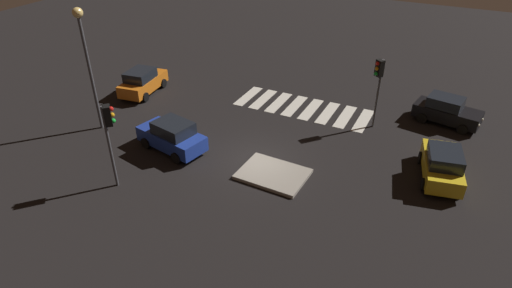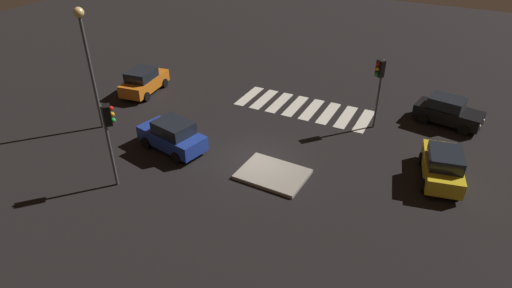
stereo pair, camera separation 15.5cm
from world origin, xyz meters
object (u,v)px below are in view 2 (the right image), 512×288
(car_blue, at_px, (172,136))
(traffic_light_south, at_px, (379,78))
(traffic_island, at_px, (273,174))
(street_lamp, at_px, (86,48))
(car_yellow, at_px, (443,165))
(traffic_light_north, at_px, (109,126))
(car_orange, at_px, (144,81))
(car_black, at_px, (448,111))

(car_blue, relative_size, traffic_light_south, 0.99)
(traffic_island, distance_m, street_lamp, 12.33)
(car_blue, relative_size, street_lamp, 0.59)
(car_yellow, bearing_deg, traffic_light_north, 106.90)
(car_blue, distance_m, car_orange, 8.15)
(car_black, bearing_deg, traffic_light_south, -136.98)
(traffic_light_south, bearing_deg, street_lamp, -27.24)
(car_blue, height_order, car_orange, car_blue)
(traffic_light_south, height_order, street_lamp, street_lamp)
(traffic_island, relative_size, car_yellow, 0.83)
(traffic_light_south, bearing_deg, car_orange, -45.82)
(street_lamp, bearing_deg, car_blue, 178.75)
(traffic_island, bearing_deg, car_black, -126.21)
(street_lamp, bearing_deg, car_yellow, -169.47)
(car_black, height_order, street_lamp, street_lamp)
(car_yellow, height_order, traffic_light_south, traffic_light_south)
(car_black, xyz_separation_m, traffic_light_north, (13.55, 13.77, 2.43))
(car_orange, bearing_deg, street_lamp, -177.26)
(car_orange, xyz_separation_m, car_black, (-19.41, -4.70, -0.03))
(traffic_island, bearing_deg, car_orange, -22.40)
(car_orange, bearing_deg, traffic_light_north, -154.61)
(traffic_island, distance_m, car_orange, 13.29)
(car_orange, xyz_separation_m, traffic_light_north, (-5.86, 9.06, 2.41))
(car_blue, height_order, traffic_light_south, traffic_light_south)
(traffic_light_south, bearing_deg, traffic_island, 12.14)
(car_blue, relative_size, car_yellow, 1.02)
(traffic_light_north, bearing_deg, car_blue, 39.60)
(street_lamp, bearing_deg, traffic_light_south, -153.42)
(car_blue, xyz_separation_m, traffic_light_south, (-9.23, -7.40, 2.38))
(car_blue, distance_m, traffic_light_south, 12.07)
(car_orange, relative_size, car_black, 1.02)
(car_black, bearing_deg, traffic_island, -116.01)
(traffic_island, height_order, car_blue, car_blue)
(traffic_island, distance_m, car_black, 12.12)
(car_blue, relative_size, car_orange, 1.02)
(car_blue, bearing_deg, traffic_light_south, -129.44)
(traffic_island, bearing_deg, traffic_light_south, -114.04)
(traffic_island, distance_m, car_blue, 6.06)
(traffic_island, bearing_deg, street_lamp, 0.28)
(car_orange, height_order, traffic_light_north, traffic_light_north)
(traffic_island, height_order, street_lamp, street_lamp)
(traffic_light_south, relative_size, street_lamp, 0.60)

